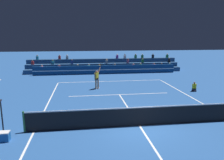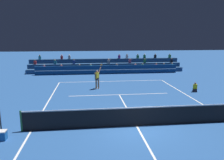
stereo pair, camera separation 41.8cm
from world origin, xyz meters
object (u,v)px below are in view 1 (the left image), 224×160
tennis_ball (162,109)px  equipment_cooler (4,136)px  ball_kid_courtside (194,88)px  tennis_player (97,78)px

tennis_ball → equipment_cooler: (-8.77, -3.20, 0.19)m
ball_kid_courtside → tennis_player: size_ratio=0.35×
ball_kid_courtside → equipment_cooler: (-13.30, -7.45, -0.10)m
ball_kid_courtside → tennis_player: 8.62m
tennis_player → equipment_cooler: tennis_player is taller
tennis_player → tennis_ball: size_ratio=35.53×
tennis_ball → equipment_cooler: equipment_cooler is taller
tennis_player → equipment_cooler: 10.73m
ball_kid_courtside → tennis_ball: (-4.52, -4.25, -0.30)m
equipment_cooler → tennis_player: bearing=62.4°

